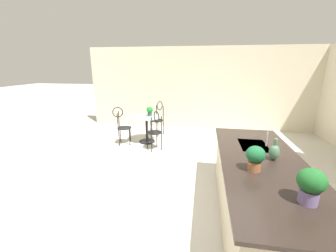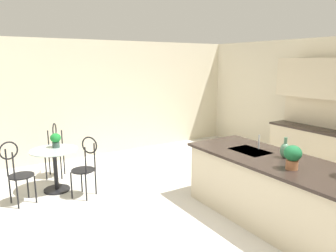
{
  "view_description": "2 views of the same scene",
  "coord_description": "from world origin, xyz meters",
  "px_view_note": "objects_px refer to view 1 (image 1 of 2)",
  "views": [
    {
      "loc": [
        2.94,
        0.06,
        2.1
      ],
      "look_at": [
        -1.38,
        -0.68,
        0.83
      ],
      "focal_mm": 22.43,
      "sensor_mm": 36.0,
      "label": 1
    },
    {
      "loc": [
        2.91,
        -2.56,
        2.22
      ],
      "look_at": [
        -1.62,
        0.27,
        1.12
      ],
      "focal_mm": 33.6,
      "sensor_mm": 36.0,
      "label": 2
    }
  ],
  "objects_px": {
    "chair_by_island": "(158,117)",
    "chair_toward_desk": "(155,129)",
    "vase_on_counter": "(274,152)",
    "potted_plant_on_table": "(150,111)",
    "bistro_table": "(147,127)",
    "potted_plant_counter_far": "(311,184)",
    "potted_plant_counter_near": "(255,157)",
    "chair_near_window": "(122,124)"
  },
  "relations": [
    {
      "from": "potted_plant_on_table",
      "to": "chair_toward_desk",
      "type": "bearing_deg",
      "value": 24.45
    },
    {
      "from": "chair_by_island",
      "to": "potted_plant_counter_far",
      "type": "height_order",
      "value": "potted_plant_counter_far"
    },
    {
      "from": "potted_plant_counter_far",
      "to": "potted_plant_counter_near",
      "type": "height_order",
      "value": "potted_plant_counter_far"
    },
    {
      "from": "chair_by_island",
      "to": "chair_toward_desk",
      "type": "distance_m",
      "value": 1.31
    },
    {
      "from": "bistro_table",
      "to": "potted_plant_counter_far",
      "type": "xyz_separation_m",
      "value": [
        3.66,
        2.49,
        0.66
      ]
    },
    {
      "from": "chair_near_window",
      "to": "chair_toward_desk",
      "type": "relative_size",
      "value": 1.0
    },
    {
      "from": "chair_by_island",
      "to": "bistro_table",
      "type": "bearing_deg",
      "value": -12.43
    },
    {
      "from": "bistro_table",
      "to": "chair_toward_desk",
      "type": "xyz_separation_m",
      "value": [
        0.54,
        0.37,
        0.13
      ]
    },
    {
      "from": "bistro_table",
      "to": "chair_near_window",
      "type": "distance_m",
      "value": 0.68
    },
    {
      "from": "chair_toward_desk",
      "to": "potted_plant_counter_near",
      "type": "relative_size",
      "value": 3.46
    },
    {
      "from": "chair_near_window",
      "to": "potted_plant_on_table",
      "type": "relative_size",
      "value": 4.09
    },
    {
      "from": "potted_plant_counter_near",
      "to": "potted_plant_on_table",
      "type": "bearing_deg",
      "value": -147.21
    },
    {
      "from": "chair_by_island",
      "to": "chair_toward_desk",
      "type": "relative_size",
      "value": 1.0
    },
    {
      "from": "vase_on_counter",
      "to": "potted_plant_counter_far",
      "type": "bearing_deg",
      "value": 1.67
    },
    {
      "from": "chair_near_window",
      "to": "potted_plant_counter_near",
      "type": "relative_size",
      "value": 3.46
    },
    {
      "from": "chair_toward_desk",
      "to": "vase_on_counter",
      "type": "bearing_deg",
      "value": 43.38
    },
    {
      "from": "chair_near_window",
      "to": "potted_plant_on_table",
      "type": "xyz_separation_m",
      "value": [
        -0.38,
        0.69,
        0.31
      ]
    },
    {
      "from": "chair_by_island",
      "to": "potted_plant_counter_far",
      "type": "relative_size",
      "value": 3.15
    },
    {
      "from": "potted_plant_counter_near",
      "to": "vase_on_counter",
      "type": "distance_m",
      "value": 0.47
    },
    {
      "from": "chair_near_window",
      "to": "vase_on_counter",
      "type": "xyz_separation_m",
      "value": [
        2.5,
        3.08,
        0.46
      ]
    },
    {
      "from": "chair_near_window",
      "to": "potted_plant_counter_far",
      "type": "relative_size",
      "value": 3.15
    },
    {
      "from": "chair_by_island",
      "to": "vase_on_counter",
      "type": "bearing_deg",
      "value": 33.22
    },
    {
      "from": "potted_plant_counter_far",
      "to": "potted_plant_counter_near",
      "type": "distance_m",
      "value": 0.65
    },
    {
      "from": "chair_toward_desk",
      "to": "potted_plant_counter_near",
      "type": "distance_m",
      "value": 3.16
    },
    {
      "from": "chair_near_window",
      "to": "chair_by_island",
      "type": "distance_m",
      "value": 1.27
    },
    {
      "from": "potted_plant_on_table",
      "to": "vase_on_counter",
      "type": "distance_m",
      "value": 3.75
    },
    {
      "from": "bistro_table",
      "to": "chair_toward_desk",
      "type": "bearing_deg",
      "value": 34.12
    },
    {
      "from": "chair_near_window",
      "to": "potted_plant_counter_near",
      "type": "height_order",
      "value": "potted_plant_counter_near"
    },
    {
      "from": "chair_by_island",
      "to": "potted_plant_on_table",
      "type": "height_order",
      "value": "chair_by_island"
    },
    {
      "from": "chair_by_island",
      "to": "chair_toward_desk",
      "type": "xyz_separation_m",
      "value": [
        1.29,
        0.2,
        0.0
      ]
    },
    {
      "from": "bistro_table",
      "to": "potted_plant_on_table",
      "type": "relative_size",
      "value": 3.14
    },
    {
      "from": "potted_plant_on_table",
      "to": "potted_plant_counter_far",
      "type": "relative_size",
      "value": 0.77
    },
    {
      "from": "bistro_table",
      "to": "vase_on_counter",
      "type": "height_order",
      "value": "vase_on_counter"
    },
    {
      "from": "chair_toward_desk",
      "to": "potted_plant_counter_far",
      "type": "distance_m",
      "value": 3.8
    },
    {
      "from": "potted_plant_counter_near",
      "to": "potted_plant_counter_far",
      "type": "bearing_deg",
      "value": 31.7
    },
    {
      "from": "chair_toward_desk",
      "to": "potted_plant_counter_far",
      "type": "height_order",
      "value": "potted_plant_counter_far"
    },
    {
      "from": "chair_near_window",
      "to": "potted_plant_counter_far",
      "type": "distance_m",
      "value": 4.64
    },
    {
      "from": "chair_near_window",
      "to": "potted_plant_counter_near",
      "type": "xyz_separation_m",
      "value": [
        2.85,
        2.77,
        0.52
      ]
    },
    {
      "from": "bistro_table",
      "to": "chair_by_island",
      "type": "distance_m",
      "value": 0.78
    },
    {
      "from": "chair_by_island",
      "to": "chair_toward_desk",
      "type": "height_order",
      "value": "same"
    },
    {
      "from": "chair_near_window",
      "to": "vase_on_counter",
      "type": "height_order",
      "value": "vase_on_counter"
    },
    {
      "from": "bistro_table",
      "to": "potted_plant_counter_near",
      "type": "bearing_deg",
      "value": 34.64
    }
  ]
}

